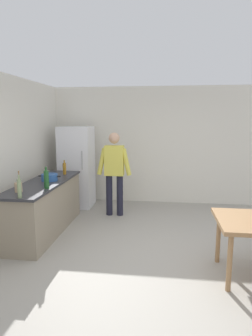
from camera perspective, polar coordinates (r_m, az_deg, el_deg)
name	(u,v)px	position (r m, az deg, el deg)	size (l,w,h in m)	color
ground_plane	(159,260)	(4.34, 6.54, -17.44)	(14.00, 14.00, 0.00)	#9E998E
wall_back	(162,145)	(6.89, 7.14, 4.40)	(6.40, 0.12, 2.70)	silver
kitchen_counter	(45,207)	(5.30, -15.56, -7.35)	(0.64, 2.20, 0.90)	gray
refrigerator	(77,167)	(6.64, -9.61, 0.23)	(0.70, 0.67, 1.80)	white
person	(114,168)	(5.88, -2.30, -0.08)	(0.70, 0.22, 1.70)	#1E1E2D
cooking_pot	(50,177)	(5.25, -14.75, -1.77)	(0.40, 0.28, 0.12)	#285193
utensil_jar	(18,187)	(4.57, -20.32, -3.47)	(0.11, 0.11, 0.32)	tan
bottle_vinegar_tall	(19,188)	(4.22, -20.16, -3.74)	(0.06, 0.06, 0.32)	gray
bottle_wine_green	(46,179)	(4.66, -15.33, -2.13)	(0.08, 0.08, 0.34)	#1E5123
bottle_oil_amber	(64,169)	(5.76, -11.97, -0.10)	(0.06, 0.06, 0.28)	#996619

